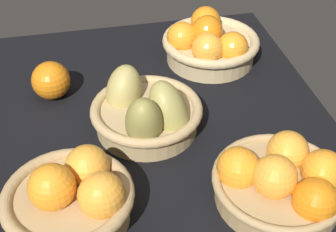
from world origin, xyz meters
TOP-DOWN VIEW (x-y plane):
  - market_tray at (0.00, 0.00)cm, footprint 84.00×72.00cm
  - basket_center_pears at (-1.24, 1.60)cm, footprint 22.15×21.80cm
  - basket_near_left at (-23.25, -17.06)cm, footprint 22.23×22.23cm
  - basket_far_left at (-20.40, 16.75)cm, footprint 20.86×20.86cm
  - basket_near_right at (20.77, -17.15)cm, footprint 22.67×22.67cm
  - loose_orange_front_gap at (14.02, 19.33)cm, footprint 8.11×8.11cm

SIDE VIEW (x-z plane):
  - market_tray at x=0.00cm, z-range 0.00..3.00cm
  - loose_orange_front_gap at x=14.02cm, z-range 3.00..11.11cm
  - basket_near_left at x=-23.25cm, z-range 1.87..12.25cm
  - basket_center_pears at x=-1.24cm, z-range 0.16..14.31cm
  - basket_near_right at x=20.77cm, z-range 1.88..13.44cm
  - basket_far_left at x=-20.40cm, z-range 1.93..13.53cm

